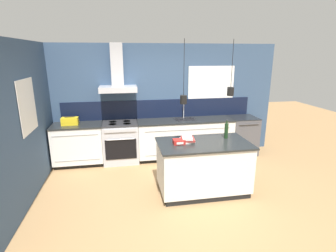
% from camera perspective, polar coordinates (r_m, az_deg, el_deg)
% --- Properties ---
extents(ground_plane, '(16.00, 16.00, 0.00)m').
position_cam_1_polar(ground_plane, '(4.72, 1.94, -14.74)').
color(ground_plane, '#A87F51').
rests_on(ground_plane, ground).
extents(wall_back, '(5.60, 2.07, 2.60)m').
position_cam_1_polar(wall_back, '(6.13, -2.43, 5.87)').
color(wall_back, '#354C6B').
rests_on(wall_back, ground_plane).
extents(wall_left, '(0.08, 3.80, 2.60)m').
position_cam_1_polar(wall_left, '(5.05, -27.88, 1.39)').
color(wall_left, '#354C6B').
rests_on(wall_left, ground_plane).
extents(counter_run_left, '(1.06, 0.64, 0.91)m').
position_cam_1_polar(counter_run_left, '(6.07, -18.87, -3.78)').
color(counter_run_left, black).
rests_on(counter_run_left, ground_plane).
extents(counter_run_sink, '(2.22, 0.64, 1.31)m').
position_cam_1_polar(counter_run_sink, '(6.16, 3.73, -2.66)').
color(counter_run_sink, black).
rests_on(counter_run_sink, ground_plane).
extents(oven_range, '(0.77, 0.66, 0.91)m').
position_cam_1_polar(oven_range, '(5.99, -10.24, -3.49)').
color(oven_range, '#B5B5BA').
rests_on(oven_range, ground_plane).
extents(dishwasher, '(0.64, 0.65, 0.91)m').
position_cam_1_polar(dishwasher, '(6.64, 15.75, -1.94)').
color(dishwasher, '#4C4C51').
rests_on(dishwasher, ground_plane).
extents(kitchen_island, '(1.58, 0.91, 0.91)m').
position_cam_1_polar(kitchen_island, '(4.69, 7.62, -8.78)').
color(kitchen_island, black).
rests_on(kitchen_island, ground_plane).
extents(bottle_on_island, '(0.07, 0.07, 0.34)m').
position_cam_1_polar(bottle_on_island, '(4.79, 12.58, -0.95)').
color(bottle_on_island, '#193319').
rests_on(bottle_on_island, kitchen_island).
extents(book_stack, '(0.26, 0.34, 0.10)m').
position_cam_1_polar(book_stack, '(4.53, 4.22, -2.81)').
color(book_stack, silver).
rests_on(book_stack, kitchen_island).
extents(red_supply_box, '(0.19, 0.16, 0.08)m').
position_cam_1_polar(red_supply_box, '(4.41, 2.41, -3.44)').
color(red_supply_box, red).
rests_on(red_supply_box, kitchen_island).
extents(yellow_toolbox, '(0.34, 0.18, 0.19)m').
position_cam_1_polar(yellow_toolbox, '(5.94, -20.57, 1.00)').
color(yellow_toolbox, gold).
rests_on(yellow_toolbox, counter_run_left).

